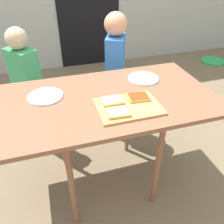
{
  "coord_description": "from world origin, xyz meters",
  "views": [
    {
      "loc": [
        -0.3,
        -1.17,
        1.5
      ],
      "look_at": [
        0.05,
        0.0,
        0.65
      ],
      "focal_mm": 37.29,
      "sensor_mm": 36.0,
      "label": 1
    }
  ],
  "objects_px": {
    "plate_white_right": "(143,78)",
    "child_right": "(115,70)",
    "pizza_slice_near_left": "(118,112)",
    "plate_white_left": "(45,96)",
    "child_left": "(27,85)",
    "pizza_slice_far_right": "(138,97)",
    "pizza_slice_far_left": "(112,101)",
    "cutting_board": "(128,107)",
    "garden_hose_coil": "(213,61)",
    "dining_table": "(104,106)"
  },
  "relations": [
    {
      "from": "plate_white_right",
      "to": "child_right",
      "type": "distance_m",
      "value": 0.43
    },
    {
      "from": "pizza_slice_near_left",
      "to": "plate_white_left",
      "type": "xyz_separation_m",
      "value": [
        -0.36,
        0.32,
        -0.02
      ]
    },
    {
      "from": "plate_white_left",
      "to": "child_left",
      "type": "relative_size",
      "value": 0.2
    },
    {
      "from": "plate_white_right",
      "to": "plate_white_left",
      "type": "bearing_deg",
      "value": -175.81
    },
    {
      "from": "pizza_slice_far_right",
      "to": "plate_white_right",
      "type": "distance_m",
      "value": 0.29
    },
    {
      "from": "pizza_slice_far_left",
      "to": "pizza_slice_near_left",
      "type": "bearing_deg",
      "value": -91.21
    },
    {
      "from": "cutting_board",
      "to": "plate_white_right",
      "type": "bearing_deg",
      "value": 53.83
    },
    {
      "from": "cutting_board",
      "to": "garden_hose_coil",
      "type": "bearing_deg",
      "value": 41.11
    },
    {
      "from": "plate_white_left",
      "to": "child_left",
      "type": "xyz_separation_m",
      "value": [
        -0.14,
        0.52,
        -0.16
      ]
    },
    {
      "from": "pizza_slice_far_right",
      "to": "child_left",
      "type": "height_order",
      "value": "child_left"
    },
    {
      "from": "cutting_board",
      "to": "pizza_slice_near_left",
      "type": "relative_size",
      "value": 2.79
    },
    {
      "from": "child_left",
      "to": "plate_white_left",
      "type": "bearing_deg",
      "value": -75.1
    },
    {
      "from": "cutting_board",
      "to": "pizza_slice_far_left",
      "type": "relative_size",
      "value": 2.91
    },
    {
      "from": "dining_table",
      "to": "plate_white_left",
      "type": "height_order",
      "value": "plate_white_left"
    },
    {
      "from": "pizza_slice_far_right",
      "to": "pizza_slice_far_left",
      "type": "bearing_deg",
      "value": 178.13
    },
    {
      "from": "dining_table",
      "to": "cutting_board",
      "type": "height_order",
      "value": "cutting_board"
    },
    {
      "from": "pizza_slice_far_right",
      "to": "child_left",
      "type": "distance_m",
      "value": 1.0
    },
    {
      "from": "cutting_board",
      "to": "plate_white_right",
      "type": "xyz_separation_m",
      "value": [
        0.23,
        0.31,
        -0.0
      ]
    },
    {
      "from": "pizza_slice_far_right",
      "to": "garden_hose_coil",
      "type": "distance_m",
      "value": 2.95
    },
    {
      "from": "cutting_board",
      "to": "child_right",
      "type": "height_order",
      "value": "child_right"
    },
    {
      "from": "dining_table",
      "to": "child_left",
      "type": "bearing_deg",
      "value": 126.86
    },
    {
      "from": "plate_white_left",
      "to": "child_left",
      "type": "distance_m",
      "value": 0.56
    },
    {
      "from": "pizza_slice_far_right",
      "to": "plate_white_right",
      "type": "height_order",
      "value": "pizza_slice_far_right"
    },
    {
      "from": "pizza_slice_far_right",
      "to": "plate_white_left",
      "type": "relative_size",
      "value": 0.6
    },
    {
      "from": "cutting_board",
      "to": "child_left",
      "type": "height_order",
      "value": "child_left"
    },
    {
      "from": "pizza_slice_far_right",
      "to": "garden_hose_coil",
      "type": "height_order",
      "value": "pizza_slice_far_right"
    },
    {
      "from": "pizza_slice_near_left",
      "to": "garden_hose_coil",
      "type": "relative_size",
      "value": 0.34
    },
    {
      "from": "child_left",
      "to": "garden_hose_coil",
      "type": "relative_size",
      "value": 2.82
    },
    {
      "from": "plate_white_right",
      "to": "garden_hose_coil",
      "type": "relative_size",
      "value": 0.57
    },
    {
      "from": "pizza_slice_far_left",
      "to": "child_right",
      "type": "xyz_separation_m",
      "value": [
        0.23,
        0.66,
        -0.13
      ]
    },
    {
      "from": "pizza_slice_near_left",
      "to": "child_right",
      "type": "bearing_deg",
      "value": 73.44
    },
    {
      "from": "child_right",
      "to": "garden_hose_coil",
      "type": "height_order",
      "value": "child_right"
    },
    {
      "from": "pizza_slice_near_left",
      "to": "child_right",
      "type": "distance_m",
      "value": 0.82
    },
    {
      "from": "pizza_slice_near_left",
      "to": "dining_table",
      "type": "bearing_deg",
      "value": 97.71
    },
    {
      "from": "dining_table",
      "to": "child_right",
      "type": "distance_m",
      "value": 0.63
    },
    {
      "from": "pizza_slice_near_left",
      "to": "child_right",
      "type": "relative_size",
      "value": 0.11
    },
    {
      "from": "pizza_slice_near_left",
      "to": "plate_white_right",
      "type": "xyz_separation_m",
      "value": [
        0.31,
        0.37,
        -0.02
      ]
    },
    {
      "from": "pizza_slice_far_right",
      "to": "pizza_slice_near_left",
      "type": "bearing_deg",
      "value": -144.92
    },
    {
      "from": "dining_table",
      "to": "plate_white_left",
      "type": "relative_size",
      "value": 6.33
    },
    {
      "from": "child_left",
      "to": "cutting_board",
      "type": "bearing_deg",
      "value": -53.12
    },
    {
      "from": "pizza_slice_near_left",
      "to": "child_left",
      "type": "relative_size",
      "value": 0.12
    },
    {
      "from": "pizza_slice_far_left",
      "to": "cutting_board",
      "type": "bearing_deg",
      "value": -39.16
    },
    {
      "from": "pizza_slice_near_left",
      "to": "garden_hose_coil",
      "type": "distance_m",
      "value": 3.15
    },
    {
      "from": "pizza_slice_near_left",
      "to": "pizza_slice_far_right",
      "type": "relative_size",
      "value": 0.99
    },
    {
      "from": "pizza_slice_near_left",
      "to": "plate_white_left",
      "type": "relative_size",
      "value": 0.6
    },
    {
      "from": "child_left",
      "to": "child_right",
      "type": "bearing_deg",
      "value": -4.47
    },
    {
      "from": "plate_white_right",
      "to": "pizza_slice_near_left",
      "type": "bearing_deg",
      "value": -129.89
    },
    {
      "from": "pizza_slice_far_left",
      "to": "child_left",
      "type": "height_order",
      "value": "child_left"
    },
    {
      "from": "dining_table",
      "to": "child_left",
      "type": "relative_size",
      "value": 1.28
    },
    {
      "from": "pizza_slice_far_left",
      "to": "plate_white_right",
      "type": "distance_m",
      "value": 0.39
    }
  ]
}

